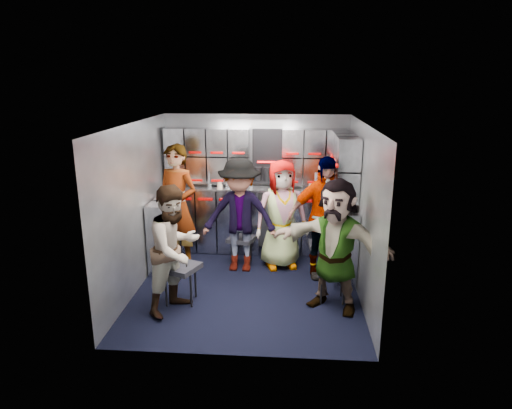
# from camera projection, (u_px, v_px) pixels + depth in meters

# --- Properties ---
(floor) EXTENTS (3.00, 3.00, 0.00)m
(floor) POSITION_uv_depth(u_px,v_px,m) (248.00, 287.00, 5.91)
(floor) COLOR black
(floor) RESTS_ON ground
(wall_back) EXTENTS (2.80, 0.04, 2.10)m
(wall_back) POSITION_uv_depth(u_px,v_px,m) (256.00, 183.00, 7.07)
(wall_back) COLOR gray
(wall_back) RESTS_ON ground
(wall_left) EXTENTS (0.04, 3.00, 2.10)m
(wall_left) POSITION_uv_depth(u_px,v_px,m) (136.00, 208.00, 5.73)
(wall_left) COLOR gray
(wall_left) RESTS_ON ground
(wall_right) EXTENTS (0.04, 3.00, 2.10)m
(wall_right) POSITION_uv_depth(u_px,v_px,m) (362.00, 212.00, 5.53)
(wall_right) COLOR gray
(wall_right) RESTS_ON ground
(ceiling) EXTENTS (2.80, 3.00, 0.02)m
(ceiling) POSITION_uv_depth(u_px,v_px,m) (247.00, 124.00, 5.34)
(ceiling) COLOR silver
(ceiling) RESTS_ON wall_back
(cart_bank_back) EXTENTS (2.68, 0.38, 0.99)m
(cart_bank_back) POSITION_uv_depth(u_px,v_px,m) (255.00, 221.00, 7.01)
(cart_bank_back) COLOR gray
(cart_bank_back) RESTS_ON ground
(cart_bank_left) EXTENTS (0.38, 0.76, 0.99)m
(cart_bank_left) POSITION_uv_depth(u_px,v_px,m) (167.00, 235.00, 6.40)
(cart_bank_left) COLOR gray
(cart_bank_left) RESTS_ON ground
(counter) EXTENTS (2.68, 0.42, 0.03)m
(counter) POSITION_uv_depth(u_px,v_px,m) (255.00, 188.00, 6.87)
(counter) COLOR #B5B7BC
(counter) RESTS_ON cart_bank_back
(locker_bank_back) EXTENTS (2.68, 0.28, 0.82)m
(locker_bank_back) POSITION_uv_depth(u_px,v_px,m) (255.00, 156.00, 6.80)
(locker_bank_back) COLOR gray
(locker_bank_back) RESTS_ON wall_back
(locker_bank_right) EXTENTS (0.28, 1.00, 0.82)m
(locker_bank_right) POSITION_uv_depth(u_px,v_px,m) (345.00, 166.00, 6.09)
(locker_bank_right) COLOR gray
(locker_bank_right) RESTS_ON wall_right
(right_cabinet) EXTENTS (0.28, 1.20, 1.00)m
(right_cabinet) POSITION_uv_depth(u_px,v_px,m) (342.00, 238.00, 6.26)
(right_cabinet) COLOR gray
(right_cabinet) RESTS_ON ground
(coffee_niche) EXTENTS (0.46, 0.16, 0.84)m
(coffee_niche) POSITION_uv_depth(u_px,v_px,m) (268.00, 157.00, 6.85)
(coffee_niche) COLOR black
(coffee_niche) RESTS_ON wall_back
(red_latch_strip) EXTENTS (2.60, 0.02, 0.03)m
(red_latch_strip) POSITION_uv_depth(u_px,v_px,m) (254.00, 200.00, 6.72)
(red_latch_strip) COLOR #B80201
(red_latch_strip) RESTS_ON cart_bank_back
(jump_seat_near_left) EXTENTS (0.52, 0.51, 0.48)m
(jump_seat_near_left) POSITION_uv_depth(u_px,v_px,m) (180.00, 269.00, 5.43)
(jump_seat_near_left) COLOR black
(jump_seat_near_left) RESTS_ON ground
(jump_seat_mid_left) EXTENTS (0.43, 0.41, 0.41)m
(jump_seat_mid_left) POSITION_uv_depth(u_px,v_px,m) (241.00, 240.00, 6.55)
(jump_seat_mid_left) COLOR black
(jump_seat_mid_left) RESTS_ON ground
(jump_seat_center) EXTENTS (0.36, 0.34, 0.42)m
(jump_seat_center) POSITION_uv_depth(u_px,v_px,m) (281.00, 237.00, 6.67)
(jump_seat_center) COLOR black
(jump_seat_center) RESTS_ON ground
(jump_seat_mid_right) EXTENTS (0.36, 0.34, 0.40)m
(jump_seat_mid_right) POSITION_uv_depth(u_px,v_px,m) (321.00, 246.00, 6.36)
(jump_seat_mid_right) COLOR black
(jump_seat_mid_right) RESTS_ON ground
(jump_seat_near_right) EXTENTS (0.37, 0.35, 0.43)m
(jump_seat_near_right) POSITION_uv_depth(u_px,v_px,m) (332.00, 272.00, 5.47)
(jump_seat_near_right) COLOR black
(jump_seat_near_right) RESTS_ON ground
(attendant_standing) EXTENTS (0.75, 0.63, 1.76)m
(attendant_standing) POSITION_uv_depth(u_px,v_px,m) (177.00, 207.00, 6.39)
(attendant_standing) COLOR black
(attendant_standing) RESTS_ON ground
(attendant_arc_a) EXTENTS (0.86, 0.92, 1.50)m
(attendant_arc_a) POSITION_uv_depth(u_px,v_px,m) (175.00, 249.00, 5.17)
(attendant_arc_a) COLOR black
(attendant_arc_a) RESTS_ON ground
(attendant_arc_b) EXTENTS (1.06, 0.65, 1.59)m
(attendant_arc_b) POSITION_uv_depth(u_px,v_px,m) (240.00, 215.00, 6.27)
(attendant_arc_b) COLOR black
(attendant_arc_b) RESTS_ON ground
(attendant_arc_c) EXTENTS (0.85, 0.67, 1.54)m
(attendant_arc_c) POSITION_uv_depth(u_px,v_px,m) (281.00, 215.00, 6.39)
(attendant_arc_c) COLOR black
(attendant_arc_c) RESTS_ON ground
(attendant_arc_d) EXTENTS (1.02, 0.56, 1.65)m
(attendant_arc_d) POSITION_uv_depth(u_px,v_px,m) (323.00, 218.00, 6.06)
(attendant_arc_d) COLOR black
(attendant_arc_d) RESTS_ON ground
(attendant_arc_e) EXTENTS (1.50, 1.08, 1.56)m
(attendant_arc_e) POSITION_uv_depth(u_px,v_px,m) (335.00, 245.00, 5.19)
(attendant_arc_e) COLOR black
(attendant_arc_e) RESTS_ON ground
(bottle_left) EXTENTS (0.06, 0.06, 0.26)m
(bottle_left) POSITION_uv_depth(u_px,v_px,m) (209.00, 179.00, 6.84)
(bottle_left) COLOR white
(bottle_left) RESTS_ON counter
(bottle_mid) EXTENTS (0.06, 0.06, 0.23)m
(bottle_mid) POSITION_uv_depth(u_px,v_px,m) (227.00, 180.00, 6.82)
(bottle_mid) COLOR white
(bottle_mid) RESTS_ON counter
(bottle_right) EXTENTS (0.07, 0.07, 0.26)m
(bottle_right) POSITION_uv_depth(u_px,v_px,m) (316.00, 180.00, 6.72)
(bottle_right) COLOR white
(bottle_right) RESTS_ON counter
(cup_left) EXTENTS (0.08, 0.08, 0.10)m
(cup_left) POSITION_uv_depth(u_px,v_px,m) (220.00, 184.00, 6.84)
(cup_left) COLOR #CBB18F
(cup_left) RESTS_ON counter
(cup_right) EXTENTS (0.09, 0.09, 0.09)m
(cup_right) POSITION_uv_depth(u_px,v_px,m) (311.00, 186.00, 6.74)
(cup_right) COLOR #CBB18F
(cup_right) RESTS_ON counter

